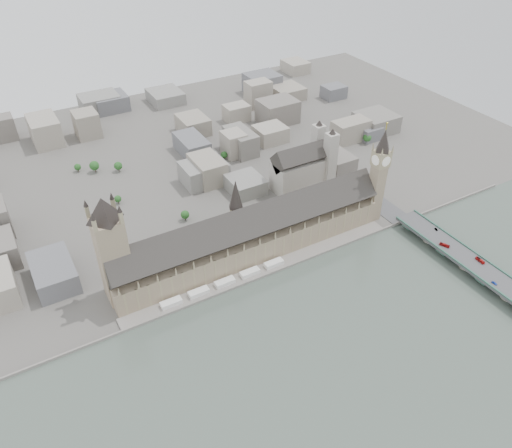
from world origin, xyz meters
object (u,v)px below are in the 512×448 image
westminster_abbey (304,167)px  car_approach (365,180)px  elizabeth_tower (379,169)px  car_silver (436,229)px  palace_of_westminster (250,235)px  red_bus_south (480,260)px  victoria_tower (111,245)px  westminster_bridge (460,258)px  car_blue (494,283)px  red_bus_north (445,245)px

westminster_abbey → car_approach: (57.57, -37.73, -14.13)m
elizabeth_tower → car_silver: (30.89, -57.33, -47.16)m
palace_of_westminster → red_bus_south: (167.85, -122.41, -11.13)m
victoria_tower → car_silver: bearing=-14.5°
elizabeth_tower → westminster_bridge: 111.81m
westminster_bridge → westminster_abbey: size_ratio=4.78×
victoria_tower → red_bus_south: victoria_tower is taller
car_blue → car_approach: car_blue is taller
palace_of_westminster → elizabeth_tower: (138.00, -11.70, 35.38)m
red_bus_north → car_blue: bearing=-116.6°
elizabeth_tower → car_blue: elizabeth_tower is taller
elizabeth_tower → westminster_abbey: 96.91m
red_bus_south → red_bus_north: bearing=112.7°
westminster_bridge → car_approach: car_approach is taller
westminster_bridge → palace_of_westminster: bearing=146.5°
westminster_bridge → red_bus_south: size_ratio=34.03×
elizabeth_tower → car_blue: (17.14, -136.68, -47.02)m
palace_of_westminster → car_approach: 173.04m
westminster_bridge → red_bus_north: bearing=107.9°
red_bus_north → westminster_bridge: bearing=-97.0°
car_approach → red_bus_north: bearing=-109.3°
red_bus_north → car_silver: 25.14m
car_silver → victoria_tower: bearing=177.7°
westminster_bridge → car_approach: size_ratio=67.43×
car_blue → westminster_bridge: bearing=75.3°
westminster_bridge → car_blue: 42.16m
westminster_bridge → car_blue: bearing=-99.5°
palace_of_westminster → red_bus_south: bearing=-36.1°
palace_of_westminster → westminster_bridge: (162.00, -107.20, -17.58)m
westminster_abbey → car_silver: 156.17m
westminster_bridge → westminster_abbey: bearing=105.6°
westminster_bridge → car_silver: (6.89, 38.17, 5.80)m
westminster_abbey → car_silver: size_ratio=16.61×
elizabeth_tower → red_bus_south: size_ratio=11.26×
westminster_bridge → victoria_tower: bearing=158.2°
car_approach → red_bus_south: bearing=-104.3°
car_silver → red_bus_north: bearing=-106.6°
victoria_tower → car_approach: bearing=6.1°
victoria_tower → westminster_abbey: size_ratio=1.47×
elizabeth_tower → westminster_abbey: bearing=107.3°
car_blue → elizabeth_tower: bearing=91.9°
elizabeth_tower → red_bus_south: bearing=-74.9°
car_silver → car_blue: bearing=-87.6°
elizabeth_tower → red_bus_north: bearing=-76.7°
palace_of_westminster → victoria_tower: bearing=177.0°
elizabeth_tower → car_blue: size_ratio=22.37×
elizabeth_tower → red_bus_south: elizabeth_tower is taller
palace_of_westminster → car_silver: size_ratio=64.75×
red_bus_north → car_approach: (11.72, 128.62, -0.62)m
red_bus_south → victoria_tower: bearing=159.3°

